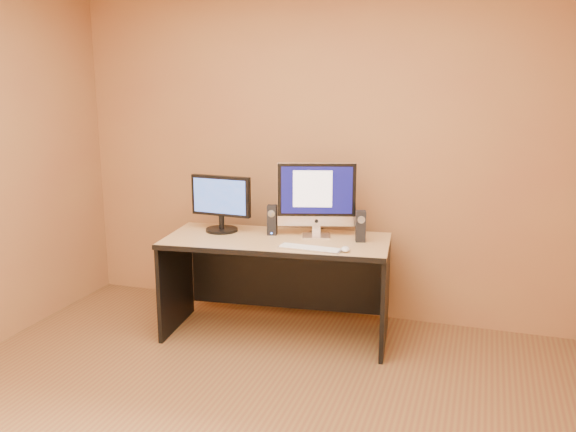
{
  "coord_description": "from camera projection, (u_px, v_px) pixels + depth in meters",
  "views": [
    {
      "loc": [
        1.21,
        -2.53,
        1.85
      ],
      "look_at": [
        -0.04,
        1.31,
        0.93
      ],
      "focal_mm": 38.0,
      "sensor_mm": 36.0,
      "label": 1
    }
  ],
  "objects": [
    {
      "name": "speaker_left",
      "position": [
        272.0,
        220.0,
        4.41
      ],
      "size": [
        0.08,
        0.08,
        0.22
      ],
      "primitive_type": null,
      "rotation": [
        0.0,
        0.0,
        0.18
      ],
      "color": "black",
      "rests_on": "desk"
    },
    {
      "name": "mouse",
      "position": [
        345.0,
        249.0,
        4.0
      ],
      "size": [
        0.08,
        0.11,
        0.04
      ],
      "primitive_type": "ellipsoid",
      "rotation": [
        0.0,
        0.0,
        0.21
      ],
      "color": "silver",
      "rests_on": "desk"
    },
    {
      "name": "walls",
      "position": [
        210.0,
        198.0,
        2.84
      ],
      "size": [
        4.0,
        4.0,
        2.6
      ],
      "primitive_type": null,
      "color": "olive",
      "rests_on": "ground"
    },
    {
      "name": "cable_a",
      "position": [
        321.0,
        232.0,
        4.48
      ],
      "size": [
        0.12,
        0.19,
        0.01
      ],
      "primitive_type": "cylinder",
      "rotation": [
        1.57,
        0.0,
        0.53
      ],
      "color": "black",
      "rests_on": "desk"
    },
    {
      "name": "cable_b",
      "position": [
        316.0,
        230.0,
        4.54
      ],
      "size": [
        0.08,
        0.17,
        0.01
      ],
      "primitive_type": "cylinder",
      "rotation": [
        1.57,
        0.0,
        -0.42
      ],
      "color": "black",
      "rests_on": "desk"
    },
    {
      "name": "desk",
      "position": [
        277.0,
        288.0,
        4.4
      ],
      "size": [
        1.65,
        0.86,
        0.73
      ],
      "primitive_type": null,
      "rotation": [
        0.0,
        0.0,
        0.11
      ],
      "color": "tan",
      "rests_on": "ground"
    },
    {
      "name": "speaker_right",
      "position": [
        361.0,
        226.0,
        4.23
      ],
      "size": [
        0.08,
        0.09,
        0.22
      ],
      "primitive_type": null,
      "rotation": [
        0.0,
        0.0,
        0.28
      ],
      "color": "black",
      "rests_on": "desk"
    },
    {
      "name": "second_monitor",
      "position": [
        221.0,
        204.0,
        4.49
      ],
      "size": [
        0.49,
        0.27,
        0.42
      ],
      "primitive_type": null,
      "rotation": [
        0.0,
        0.0,
        -0.06
      ],
      "color": "black",
      "rests_on": "desk"
    },
    {
      "name": "imac",
      "position": [
        317.0,
        199.0,
        4.32
      ],
      "size": [
        0.6,
        0.36,
        0.54
      ],
      "primitive_type": null,
      "rotation": [
        0.0,
        0.0,
        0.28
      ],
      "color": "silver",
      "rests_on": "desk"
    },
    {
      "name": "keyboard",
      "position": [
        310.0,
        248.0,
        4.04
      ],
      "size": [
        0.43,
        0.14,
        0.02
      ],
      "primitive_type": "cube",
      "rotation": [
        0.0,
        0.0,
        -0.06
      ],
      "color": "silver",
      "rests_on": "desk"
    }
  ]
}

